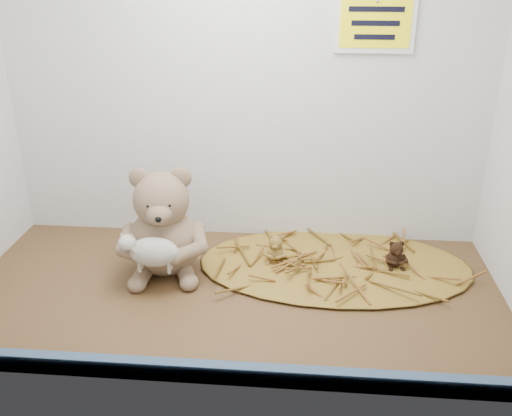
# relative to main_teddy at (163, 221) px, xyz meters

# --- Properties ---
(alcove_shell) EXTENTS (1.20, 0.60, 0.90)m
(alcove_shell) POSITION_rel_main_teddy_xyz_m (0.17, 0.00, 0.32)
(alcove_shell) COLOR #492E19
(alcove_shell) RESTS_ON ground
(front_rail) EXTENTS (1.19, 0.02, 0.04)m
(front_rail) POSITION_rel_main_teddy_xyz_m (0.17, -0.37, -0.11)
(front_rail) COLOR #3E5B77
(front_rail) RESTS_ON shelf_floor
(straw_bed) EXTENTS (0.66, 0.38, 0.01)m
(straw_bed) POSITION_rel_main_teddy_xyz_m (0.40, 0.05, -0.12)
(straw_bed) COLOR olive
(straw_bed) RESTS_ON shelf_floor
(main_teddy) EXTENTS (0.24, 0.25, 0.26)m
(main_teddy) POSITION_rel_main_teddy_xyz_m (0.00, 0.00, 0.00)
(main_teddy) COLOR #917759
(main_teddy) RESTS_ON shelf_floor
(toy_lamb) EXTENTS (0.14, 0.09, 0.09)m
(toy_lamb) POSITION_rel_main_teddy_xyz_m (0.00, -0.09, -0.03)
(toy_lamb) COLOR beige
(toy_lamb) RESTS_ON main_teddy
(mini_teddy_tan) EXTENTS (0.06, 0.06, 0.07)m
(mini_teddy_tan) POSITION_rel_main_teddy_xyz_m (0.26, 0.05, -0.08)
(mini_teddy_tan) COLOR olive
(mini_teddy_tan) RESTS_ON straw_bed
(mini_teddy_brown) EXTENTS (0.06, 0.06, 0.07)m
(mini_teddy_brown) POSITION_rel_main_teddy_xyz_m (0.54, 0.05, -0.08)
(mini_teddy_brown) COLOR black
(mini_teddy_brown) RESTS_ON straw_bed
(wall_sign) EXTENTS (0.16, 0.01, 0.11)m
(wall_sign) POSITION_rel_main_teddy_xyz_m (0.47, 0.21, 0.42)
(wall_sign) COLOR #FFEC0D
(wall_sign) RESTS_ON back_wall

